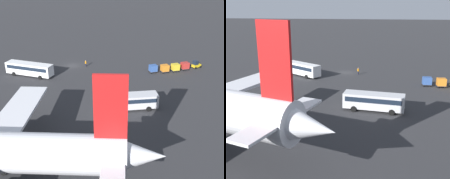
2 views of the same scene
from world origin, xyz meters
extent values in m
plane|color=#2D2D30|center=(0.00, 0.00, 0.00)|extent=(600.00, 600.00, 0.00)
cone|color=silver|center=(-1.68, 49.77, 6.29)|extent=(7.29, 6.01, 4.35)
cube|color=silver|center=(12.52, 33.90, 5.68)|extent=(9.68, 17.83, 0.44)
cube|color=red|center=(1.49, 48.79, 12.58)|extent=(3.67, 1.44, 7.74)
cube|color=silver|center=(1.14, 48.90, 6.77)|extent=(6.19, 12.79, 0.28)
cylinder|color=#38383D|center=(14.35, 36.03, 4.13)|extent=(5.06, 3.86, 2.66)
cube|color=white|center=(11.40, 4.55, 1.85)|extent=(11.90, 9.14, 2.81)
cube|color=#192333|center=(11.40, 4.55, 2.34)|extent=(11.09, 8.63, 0.90)
cylinder|color=black|center=(15.42, 3.69, 0.50)|extent=(1.00, 0.80, 1.00)
cylinder|color=black|center=(13.80, 1.21, 0.50)|extent=(1.00, 0.80, 1.00)
cylinder|color=black|center=(9.00, 7.88, 0.50)|extent=(1.00, 0.80, 1.00)
cylinder|color=black|center=(7.38, 5.40, 0.50)|extent=(1.00, 0.80, 1.00)
cube|color=silver|center=(-8.04, 27.89, 1.76)|extent=(10.77, 4.17, 2.62)
cube|color=#192333|center=(-8.04, 27.89, 2.22)|extent=(9.94, 4.10, 0.84)
cylinder|color=black|center=(-4.62, 28.98, 0.50)|extent=(1.03, 0.42, 1.00)
cylinder|color=black|center=(-4.99, 26.00, 0.50)|extent=(1.03, 0.42, 1.00)
cylinder|color=black|center=(-11.08, 29.79, 0.50)|extent=(1.03, 0.42, 1.00)
cylinder|color=black|center=(-11.45, 26.80, 0.50)|extent=(1.03, 0.42, 1.00)
cylinder|color=#1E1E2D|center=(-3.53, 1.60, 0.42)|extent=(0.32, 0.32, 0.85)
cylinder|color=orange|center=(-3.53, 1.60, 1.18)|extent=(0.38, 0.38, 0.65)
sphere|color=tan|center=(-3.53, 1.60, 1.62)|extent=(0.24, 0.24, 0.24)
cube|color=#38383D|center=(-22.80, 11.33, 0.41)|extent=(2.07, 1.77, 0.10)
cube|color=orange|center=(-22.80, 11.33, 1.26)|extent=(1.97, 1.69, 1.60)
cylinder|color=black|center=(-22.07, 12.00, 0.18)|extent=(0.37, 0.14, 0.36)
cylinder|color=black|center=(-22.01, 10.72, 0.18)|extent=(0.37, 0.14, 0.36)
cylinder|color=black|center=(-23.59, 11.93, 0.18)|extent=(0.37, 0.14, 0.36)
cylinder|color=black|center=(-23.53, 10.65, 0.18)|extent=(0.37, 0.14, 0.36)
cube|color=#38383D|center=(-19.80, 10.66, 0.41)|extent=(2.07, 1.77, 0.10)
cube|color=#33569E|center=(-19.80, 10.66, 1.26)|extent=(1.97, 1.69, 1.60)
cylinder|color=black|center=(-19.07, 11.34, 0.18)|extent=(0.37, 0.14, 0.36)
cylinder|color=black|center=(-19.01, 10.06, 0.18)|extent=(0.37, 0.14, 0.36)
cylinder|color=black|center=(-20.58, 11.27, 0.18)|extent=(0.37, 0.14, 0.36)
cylinder|color=black|center=(-20.53, 9.99, 0.18)|extent=(0.37, 0.14, 0.36)
camera|label=1|loc=(8.07, 74.44, 27.03)|focal=45.00mm
camera|label=2|loc=(-8.21, 74.37, 17.75)|focal=45.00mm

